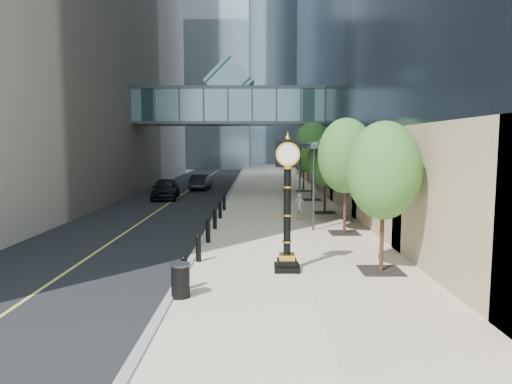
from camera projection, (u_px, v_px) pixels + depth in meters
ground at (278, 303)px, 12.38m from camera, size 320.00×320.00×0.00m
road at (201, 181)px, 52.18m from camera, size 8.00×180.00×0.02m
sidewalk at (271, 181)px, 52.15m from camera, size 8.00×180.00×0.06m
curb at (236, 181)px, 52.17m from camera, size 0.25×180.00×0.07m
distant_tower_c at (238, 43)px, 128.29m from camera, size 22.00×22.00×65.00m
skywalk at (229, 104)px, 39.42m from camera, size 17.00×4.20×5.80m
entrance_canopy at (329, 146)px, 25.85m from camera, size 3.00×8.00×4.38m
bollard_row at (212, 226)px, 21.29m from camera, size 0.20×16.20×0.90m
street_trees at (325, 155)px, 28.07m from camera, size 2.87×28.40×5.91m
street_clock at (287, 213)px, 15.19m from camera, size 0.86×0.86×4.53m
trash_bin at (181, 281)px, 12.67m from camera, size 0.67×0.67×0.90m
pedestrian at (299, 206)px, 25.68m from camera, size 0.65×0.54×1.52m
car_near at (166, 189)px, 35.57m from camera, size 2.33×4.92×1.62m
car_far at (201, 182)px, 42.94m from camera, size 1.74×4.40×1.42m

